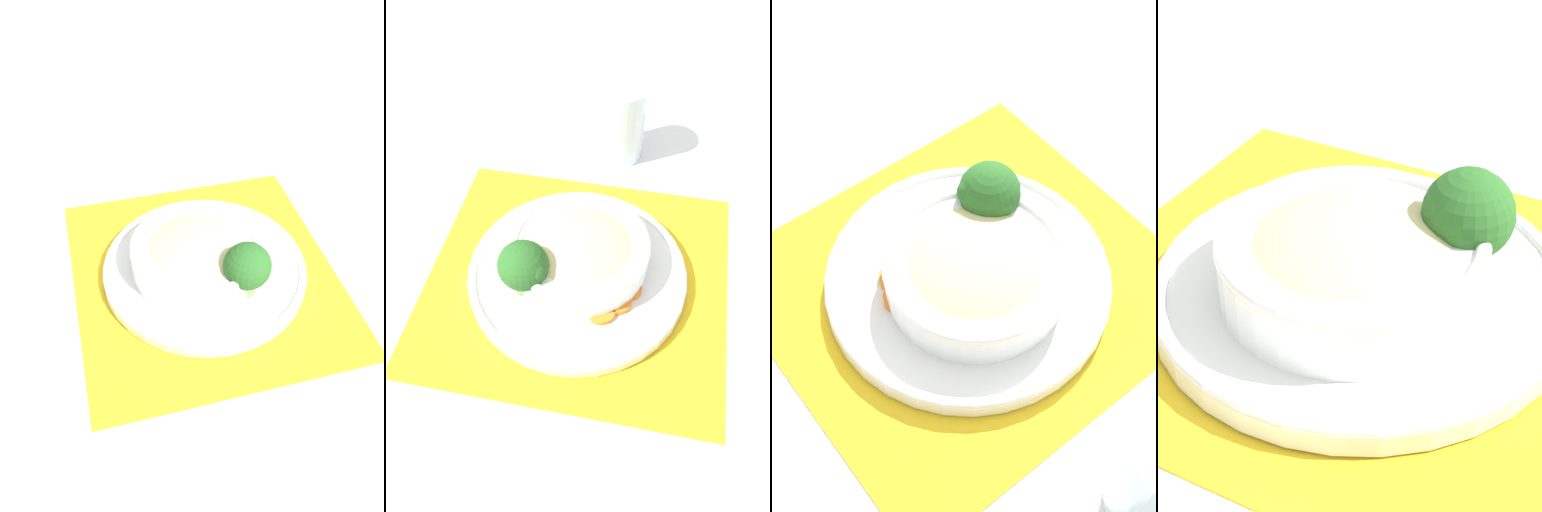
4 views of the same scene
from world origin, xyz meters
The scene contains 10 objects.
ground_plane centered at (0.00, 0.00, 0.00)m, with size 4.00×4.00×0.00m, color white.
placemat centered at (0.00, 0.00, 0.00)m, with size 0.42×0.39×0.00m.
plate centered at (0.00, 0.00, 0.02)m, with size 0.30×0.30×0.02m.
bowl centered at (0.00, -0.01, 0.05)m, with size 0.18×0.18×0.06m.
broccoli_floret centered at (0.06, 0.04, 0.07)m, with size 0.07×0.07×0.08m.
carrot_slice_near centered at (-0.04, 0.06, 0.02)m, with size 0.04×0.04×0.01m.
carrot_slice_middle centered at (-0.06, 0.04, 0.02)m, with size 0.04×0.04×0.01m.
carrot_slice_far centered at (-0.07, 0.02, 0.02)m, with size 0.04×0.04×0.01m.
carrot_slice_extra centered at (-0.07, -0.01, 0.02)m, with size 0.04×0.04×0.01m.
water_glass centered at (-0.01, -0.27, 0.06)m, with size 0.08×0.08×0.13m.
Camera 1 is at (0.48, -0.12, 0.55)m, focal length 35.00 mm.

